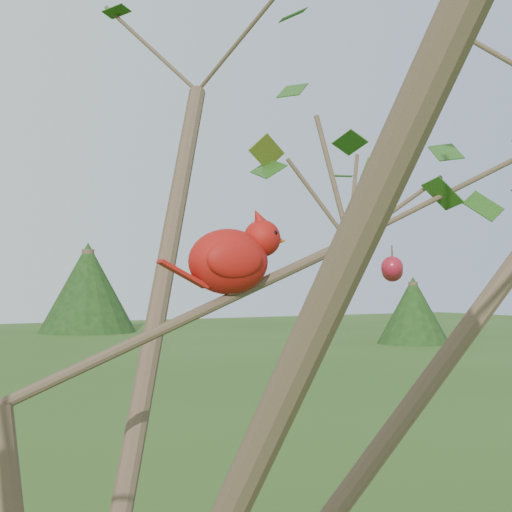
{
  "coord_description": "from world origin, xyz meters",
  "views": [
    {
      "loc": [
        -0.33,
        -1.06,
        2.13
      ],
      "look_at": [
        0.36,
        0.06,
        2.17
      ],
      "focal_mm": 55.0,
      "sensor_mm": 36.0,
      "label": 1
    }
  ],
  "objects": [
    {
      "name": "crabapple_tree",
      "position": [
        0.03,
        -0.02,
        2.12
      ],
      "size": [
        2.35,
        2.05,
        2.95
      ],
      "color": "#463526",
      "rests_on": "ground"
    },
    {
      "name": "cardinal",
      "position": [
        0.32,
        0.07,
        2.17
      ],
      "size": [
        0.23,
        0.13,
        0.16
      ],
      "rotation": [
        0.0,
        0.0,
        -0.14
      ],
      "color": "#9D120D",
      "rests_on": "ground"
    }
  ]
}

